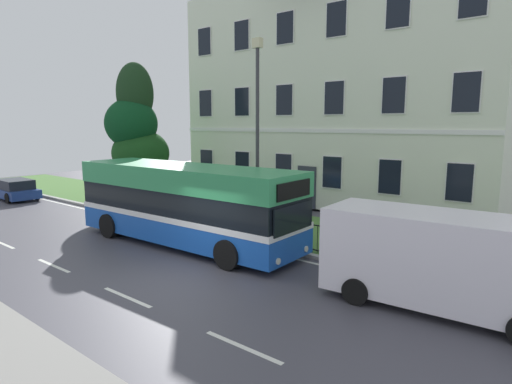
{
  "coord_description": "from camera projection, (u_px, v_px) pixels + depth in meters",
  "views": [
    {
      "loc": [
        9.3,
        -7.9,
        4.48
      ],
      "look_at": [
        -1.46,
        5.36,
        1.76
      ],
      "focal_mm": 30.02,
      "sensor_mm": 36.0,
      "label": 1
    }
  ],
  "objects": [
    {
      "name": "white_panel_van",
      "position": [
        431.0,
        259.0,
        10.47
      ],
      "size": [
        5.77,
        2.43,
        2.35
      ],
      "rotation": [
        0.0,
        0.0,
        0.07
      ],
      "color": "white",
      "rests_on": "ground_plane"
    },
    {
      "name": "georgian_townhouse",
      "position": [
        347.0,
        83.0,
        24.5
      ],
      "size": [
        18.02,
        8.29,
        13.27
      ],
      "color": "silver",
      "rests_on": "ground_plane"
    },
    {
      "name": "evergreen_tree",
      "position": [
        137.0,
        150.0,
        24.36
      ],
      "size": [
        3.54,
        3.53,
        8.37
      ],
      "color": "#423328",
      "rests_on": "ground_plane"
    },
    {
      "name": "parked_hatchback_01",
      "position": [
        15.0,
        190.0,
        25.58
      ],
      "size": [
        3.91,
        1.86,
        1.22
      ],
      "rotation": [
        0.0,
        0.0,
        3.11
      ],
      "color": "navy",
      "rests_on": "ground_plane"
    },
    {
      "name": "litter_bin",
      "position": [
        344.0,
        235.0,
        14.66
      ],
      "size": [
        0.52,
        0.52,
        1.15
      ],
      "color": "black",
      "rests_on": "ground_plane"
    },
    {
      "name": "street_lamp_post",
      "position": [
        257.0,
        126.0,
        16.44
      ],
      "size": [
        0.36,
        0.24,
        7.53
      ],
      "color": "#333338",
      "rests_on": "ground_plane"
    },
    {
      "name": "single_decker_bus",
      "position": [
        185.0,
        203.0,
        15.88
      ],
      "size": [
        9.6,
        2.91,
        2.96
      ],
      "rotation": [
        0.0,
        0.0,
        0.03
      ],
      "color": "#1951B5",
      "rests_on": "ground_plane"
    },
    {
      "name": "iron_verge_railing",
      "position": [
        221.0,
        220.0,
        17.4
      ],
      "size": [
        19.1,
        0.04,
        0.97
      ],
      "color": "black",
      "rests_on": "ground_plane"
    },
    {
      "name": "ground_plane",
      "position": [
        204.0,
        270.0,
        13.31
      ],
      "size": [
        60.0,
        56.0,
        0.18
      ],
      "color": "#43424B"
    }
  ]
}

